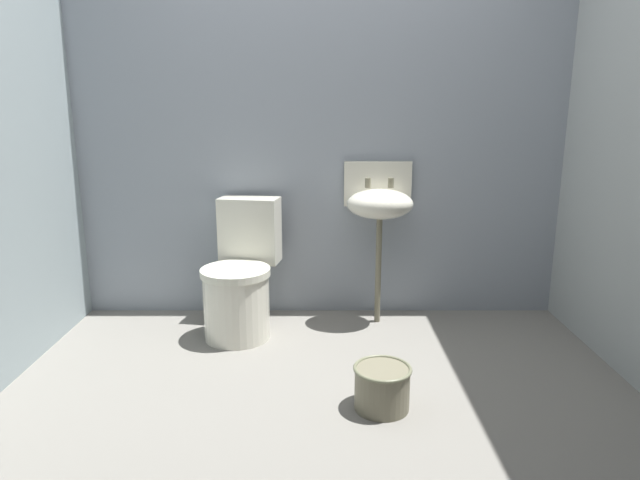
% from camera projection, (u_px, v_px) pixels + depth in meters
% --- Properties ---
extents(ground_plane, '(3.43, 2.80, 0.08)m').
position_uv_depth(ground_plane, '(320.00, 413.00, 2.52)').
color(ground_plane, slate).
extents(wall_back, '(3.43, 0.10, 2.48)m').
position_uv_depth(wall_back, '(320.00, 120.00, 3.43)').
color(wall_back, '#8E97A1').
rests_on(wall_back, ground).
extents(toilet_near_wall, '(0.48, 0.65, 0.78)m').
position_uv_depth(toilet_near_wall, '(241.00, 280.00, 3.26)').
color(toilet_near_wall, silver).
rests_on(toilet_near_wall, ground).
extents(sink, '(0.42, 0.35, 0.99)m').
position_uv_depth(sink, '(380.00, 203.00, 3.34)').
color(sink, '#6E6953').
rests_on(sink, ground).
extents(bucket, '(0.26, 0.26, 0.20)m').
position_uv_depth(bucket, '(382.00, 387.00, 2.46)').
color(bucket, '#6E6953').
rests_on(bucket, ground).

